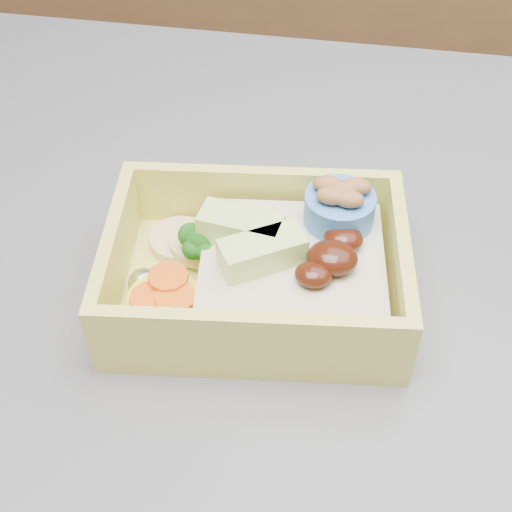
# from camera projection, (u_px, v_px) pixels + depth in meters

# --- Properties ---
(bento_box) EXTENTS (0.19, 0.15, 0.07)m
(bento_box) POSITION_uv_depth(u_px,v_px,m) (265.00, 268.00, 0.44)
(bento_box) COLOR #D7D258
(bento_box) RESTS_ON island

